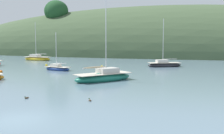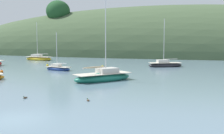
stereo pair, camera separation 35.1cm
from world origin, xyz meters
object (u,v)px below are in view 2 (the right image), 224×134
duck_lone_left (88,100)px  sailboat_blue_center (165,65)px  duck_lead (25,98)px  mooring_buoy_channel (2,72)px  sailboat_yellow_far (103,77)px  mooring_buoy_inner (48,65)px  sailboat_red_portside (39,58)px  sailboat_white_near (58,68)px  mooring_buoy_outer (102,67)px

duck_lone_left → sailboat_blue_center: bearing=84.3°
duck_lead → mooring_buoy_channel: bearing=133.8°
sailboat_yellow_far → duck_lone_left: 10.45m
sailboat_blue_center → sailboat_yellow_far: 19.16m
mooring_buoy_inner → duck_lone_left: 29.97m
sailboat_red_portside → duck_lead: 42.24m
mooring_buoy_channel → sailboat_blue_center: bearing=35.2°
sailboat_yellow_far → sailboat_white_near: bearing=140.8°
sailboat_blue_center → mooring_buoy_channel: sailboat_blue_center is taller
sailboat_white_near → duck_lead: (7.18, -19.07, -0.25)m
sailboat_red_portside → mooring_buoy_inner: sailboat_red_portside is taller
sailboat_yellow_far → duck_lead: bearing=-105.4°
sailboat_yellow_far → mooring_buoy_inner: bearing=137.4°
sailboat_white_near → mooring_buoy_outer: 7.95m
sailboat_blue_center → sailboat_white_near: bearing=-146.1°
mooring_buoy_outer → duck_lone_left: bearing=-73.7°
sailboat_white_near → duck_lone_left: 22.23m
mooring_buoy_channel → mooring_buoy_inner: (1.16, 10.80, 0.00)m
sailboat_white_near → duck_lone_left: (12.34, -18.49, -0.25)m
sailboat_blue_center → sailboat_red_portside: bearing=166.2°
sailboat_white_near → mooring_buoy_inner: size_ratio=11.02×
sailboat_white_near → mooring_buoy_channel: sailboat_white_near is taller
mooring_buoy_channel → mooring_buoy_inner: same height
mooring_buoy_outer → mooring_buoy_channel: (-11.51, -11.00, 0.00)m
sailboat_blue_center → mooring_buoy_channel: bearing=-144.8°
sailboat_white_near → duck_lead: bearing=-69.4°
sailboat_red_portside → sailboat_blue_center: bearing=-13.8°
mooring_buoy_outer → mooring_buoy_inner: bearing=-178.9°
sailboat_white_near → mooring_buoy_inner: sailboat_white_near is taller
mooring_buoy_outer → duck_lone_left: size_ratio=1.46×
sailboat_yellow_far → mooring_buoy_inner: size_ratio=18.59×
sailboat_red_portside → mooring_buoy_outer: size_ratio=16.41×
duck_lead → sailboat_yellow_far: bearing=74.6°
sailboat_white_near → duck_lead: sailboat_white_near is taller
sailboat_yellow_far → sailboat_white_near: sailboat_yellow_far is taller
sailboat_blue_center → sailboat_yellow_far: (-5.04, -18.49, 0.06)m
sailboat_red_portside → mooring_buoy_outer: (19.32, -11.37, -0.29)m
sailboat_blue_center → duck_lone_left: 28.84m
mooring_buoy_inner → duck_lead: 27.79m
sailboat_white_near → duck_lone_left: bearing=-56.3°
sailboat_white_near → duck_lone_left: size_ratio=16.12×
mooring_buoy_channel → duck_lead: mooring_buoy_channel is taller
sailboat_blue_center → mooring_buoy_inner: sailboat_blue_center is taller
sailboat_blue_center → mooring_buoy_outer: (-10.01, -4.18, -0.25)m
mooring_buoy_outer → mooring_buoy_inner: (-10.35, -0.20, 0.00)m
mooring_buoy_channel → duck_lone_left: size_ratio=1.46×
mooring_buoy_channel → mooring_buoy_outer: bearing=43.7°
sailboat_red_portside → mooring_buoy_inner: (8.97, -11.57, -0.29)m
sailboat_yellow_far → mooring_buoy_channel: (-16.48, 3.31, -0.31)m
sailboat_white_near → mooring_buoy_outer: (5.18, 6.02, -0.18)m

